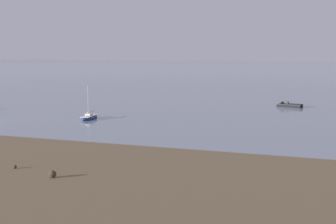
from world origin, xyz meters
TOP-DOWN VIEW (x-y plane):
  - tidal_rock_near at (28.04, -23.92)m, footprint 0.61×0.61m
  - seaweed_clump at (23.12, -22.39)m, footprint 0.33×0.33m
  - motorboat_moored_1 at (39.30, 36.80)m, footprint 5.17×2.66m
  - sailboat_moored_2 at (12.73, 9.36)m, footprint 2.04×5.03m

SIDE VIEW (x-z plane):
  - motorboat_moored_1 at x=39.30m, z-range -0.61..1.08m
  - sailboat_moored_2 at x=12.73m, z-range -2.51..2.98m
  - seaweed_clump at x=23.12m, z-range 0.24..0.57m
  - tidal_rock_near at x=28.04m, z-range 0.24..0.85m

